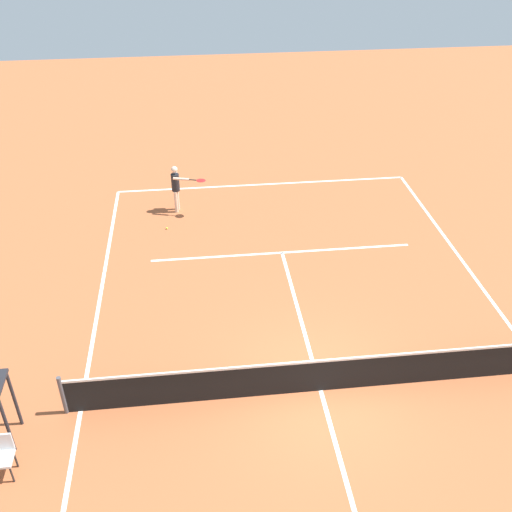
{
  "coord_description": "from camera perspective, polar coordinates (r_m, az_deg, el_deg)",
  "views": [
    {
      "loc": [
        2.63,
        9.62,
        10.23
      ],
      "look_at": [
        0.98,
        -4.65,
        0.8
      ],
      "focal_mm": 41.64,
      "sensor_mm": 36.0,
      "label": 1
    }
  ],
  "objects": [
    {
      "name": "tennis_net",
      "position": [
        13.94,
        6.35,
        -11.28
      ],
      "size": [
        11.69,
        0.1,
        1.07
      ],
      "color": "#4C4C51",
      "rests_on": "ground"
    },
    {
      "name": "courtside_chair_near",
      "position": [
        13.32,
        -23.22,
        -17.11
      ],
      "size": [
        0.44,
        0.46,
        0.95
      ],
      "color": "#262626",
      "rests_on": "ground"
    },
    {
      "name": "tennis_ball",
      "position": [
        20.26,
        -8.56,
        2.66
      ],
      "size": [
        0.07,
        0.07,
        0.07
      ],
      "primitive_type": "sphere",
      "color": "#CCE033",
      "rests_on": "ground"
    },
    {
      "name": "player_serving",
      "position": [
        20.87,
        -7.61,
        6.79
      ],
      "size": [
        1.22,
        0.85,
        1.71
      ],
      "rotation": [
        0.0,
        0.0,
        1.29
      ],
      "color": "beige",
      "rests_on": "ground"
    },
    {
      "name": "court_lines",
      "position": [
        14.29,
        6.22,
        -12.68
      ],
      "size": [
        11.09,
        21.74,
        0.01
      ],
      "color": "white",
      "rests_on": "ground"
    },
    {
      "name": "ground_plane",
      "position": [
        14.29,
        6.22,
        -12.69
      ],
      "size": [
        60.0,
        60.0,
        0.0
      ],
      "primitive_type": "plane",
      "color": "#AD5933"
    }
  ]
}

